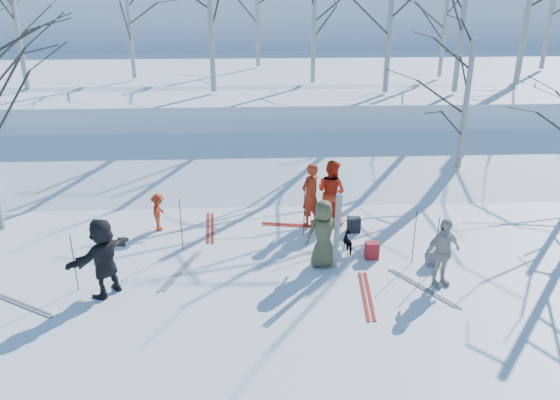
{
  "coord_description": "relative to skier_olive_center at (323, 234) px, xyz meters",
  "views": [
    {
      "loc": [
        -0.57,
        -10.59,
        6.3
      ],
      "look_at": [
        0.0,
        1.5,
        1.3
      ],
      "focal_mm": 35.0,
      "sensor_mm": 36.0,
      "label": 1
    }
  ],
  "objects": [
    {
      "name": "skier_redor_behind",
      "position": [
        0.5,
        2.4,
        0.08
      ],
      "size": [
        1.09,
        1.08,
        1.78
      ],
      "primitive_type": "imported",
      "rotation": [
        0.0,
        0.0,
        2.39
      ],
      "color": "red",
      "rests_on": "ground"
    },
    {
      "name": "snow_plateau",
      "position": [
        -0.95,
        16.4,
        0.19
      ],
      "size": [
        70.0,
        18.0,
        2.2
      ],
      "primitive_type": "cube",
      "color": "white",
      "rests_on": "ground"
    },
    {
      "name": "backpack_dark",
      "position": [
        1.04,
        1.76,
        -0.61
      ],
      "size": [
        0.34,
        0.24,
        0.4
      ],
      "primitive_type": "cube",
      "color": "black",
      "rests_on": "ground"
    },
    {
      "name": "backpack_red",
      "position": [
        1.22,
        0.27,
        -0.6
      ],
      "size": [
        0.32,
        0.22,
        0.42
      ],
      "primitive_type": "cube",
      "color": "#A31920",
      "rests_on": "ground"
    },
    {
      "name": "birch_plateau_k",
      "position": [
        3.44,
        9.32,
        4.33
      ],
      "size": [
        4.72,
        4.72,
        5.88
      ],
      "primitive_type": null,
      "color": "silver",
      "rests_on": "snow_plateau"
    },
    {
      "name": "upright_ski_right",
      "position": [
        0.31,
        -0.21,
        0.14
      ],
      "size": [
        0.1,
        0.23,
        1.89
      ],
      "primitive_type": "cube",
      "rotation": [
        0.1,
        0.0,
        0.12
      ],
      "color": "silver",
      "rests_on": "ground"
    },
    {
      "name": "ground",
      "position": [
        -0.95,
        -0.6,
        -0.81
      ],
      "size": [
        120.0,
        120.0,
        0.0
      ],
      "primitive_type": "plane",
      "color": "white",
      "rests_on": "ground"
    },
    {
      "name": "dog",
      "position": [
        0.74,
        0.65,
        -0.57
      ],
      "size": [
        0.37,
        0.61,
        0.48
      ],
      "primitive_type": "imported",
      "rotation": [
        0.0,
        0.0,
        3.35
      ],
      "color": "black",
      "rests_on": "ground"
    },
    {
      "name": "birch_plateau_h",
      "position": [
        -1.31,
        15.99,
        4.23
      ],
      "size": [
        4.57,
        4.57,
        5.68
      ],
      "primitive_type": null,
      "color": "silver",
      "rests_on": "snow_plateau"
    },
    {
      "name": "skier_red_north",
      "position": [
        -0.08,
        2.28,
        0.06
      ],
      "size": [
        0.75,
        0.74,
        1.74
      ],
      "primitive_type": "imported",
      "rotation": [
        0.0,
        0.0,
        3.89
      ],
      "color": "#B02A10",
      "rests_on": "ground"
    },
    {
      "name": "ski_pole_c",
      "position": [
        -3.37,
        0.98,
        -0.14
      ],
      "size": [
        0.02,
        0.02,
        1.34
      ],
      "primitive_type": "cylinder",
      "color": "black",
      "rests_on": "ground"
    },
    {
      "name": "ski_pair_c",
      "position": [
        -3.28,
        -0.12,
        -0.8
      ],
      "size": [
        1.42,
        2.03,
        0.02
      ],
      "primitive_type": null,
      "rotation": [
        0.0,
        0.0,
        -0.35
      ],
      "color": "silver",
      "rests_on": "ground"
    },
    {
      "name": "skier_olive_center",
      "position": [
        0.0,
        0.0,
        0.0
      ],
      "size": [
        0.87,
        0.64,
        1.62
      ],
      "primitive_type": "imported",
      "rotation": [
        0.0,
        0.0,
        3.31
      ],
      "color": "#484A2C",
      "rests_on": "ground"
    },
    {
      "name": "birch_plateau_f",
      "position": [
        0.89,
        11.41,
        3.92
      ],
      "size": [
        4.14,
        4.14,
        5.06
      ],
      "primitive_type": null,
      "color": "silver",
      "rests_on": "snow_plateau"
    },
    {
      "name": "ski_pair_a",
      "position": [
        2.07,
        -1.13,
        -0.8
      ],
      "size": [
        1.91,
        2.08,
        0.02
      ],
      "primitive_type": null,
      "rotation": [
        0.0,
        0.0,
        0.56
      ],
      "color": "silver",
      "rests_on": "ground"
    },
    {
      "name": "ski_pole_a",
      "position": [
        -0.29,
        1.65,
        -0.14
      ],
      "size": [
        0.02,
        0.02,
        1.34
      ],
      "primitive_type": "cylinder",
      "color": "black",
      "rests_on": "ground"
    },
    {
      "name": "ski_pair_e",
      "position": [
        -0.44,
        2.19,
        -0.8
      ],
      "size": [
        0.86,
        1.97,
        0.02
      ],
      "primitive_type": null,
      "rotation": [
        0.0,
        0.0,
        1.39
      ],
      "color": "#A52117",
      "rests_on": "ground"
    },
    {
      "name": "backpack_grey",
      "position": [
        2.58,
        -0.13,
        -0.62
      ],
      "size": [
        0.3,
        0.2,
        0.38
      ],
      "primitive_type": "cube",
      "color": "slate",
      "rests_on": "ground"
    },
    {
      "name": "ski_pole_e",
      "position": [
        2.54,
        -0.36,
        -0.14
      ],
      "size": [
        0.02,
        0.02,
        1.34
      ],
      "primitive_type": "cylinder",
      "color": "black",
      "rests_on": "ground"
    },
    {
      "name": "birch_edge_e",
      "position": [
        5.03,
        5.28,
        1.47
      ],
      "size": [
        3.79,
        3.79,
        4.56
      ],
      "primitive_type": null,
      "color": "silver",
      "rests_on": "ground"
    },
    {
      "name": "birch_plateau_i",
      "position": [
        -10.4,
        10.64,
        4.17
      ],
      "size": [
        4.49,
        4.49,
        5.56
      ],
      "primitive_type": null,
      "color": "silver",
      "rests_on": "snow_plateau"
    },
    {
      "name": "upright_ski_left",
      "position": [
        0.25,
        -0.2,
        0.14
      ],
      "size": [
        0.07,
        0.15,
        1.9
      ],
      "primitive_type": "cube",
      "rotation": [
        0.07,
        0.0,
        0.0
      ],
      "color": "silver",
      "rests_on": "ground"
    },
    {
      "name": "birch_plateau_c",
      "position": [
        6.07,
        9.21,
        4.54
      ],
      "size": [
        5.01,
        5.01,
        6.3
      ],
      "primitive_type": null,
      "color": "silver",
      "rests_on": "snow_plateau"
    },
    {
      "name": "birch_plateau_e",
      "position": [
        6.53,
        12.44,
        3.54
      ],
      "size": [
        3.61,
        3.61,
        4.3
      ],
      "primitive_type": null,
      "color": "silver",
      "rests_on": "snow_plateau"
    },
    {
      "name": "ski_pole_b",
      "position": [
        2.13,
        0.01,
        -0.14
      ],
      "size": [
        0.02,
        0.02,
        1.34
      ],
      "primitive_type": "cylinder",
      "color": "black",
      "rests_on": "ground"
    },
    {
      "name": "ski_pole_d",
      "position": [
        0.04,
        2.06,
        -0.14
      ],
      "size": [
        0.02,
        0.02,
        1.34
      ],
      "primitive_type": "cylinder",
      "color": "black",
      "rests_on": "ground"
    },
    {
      "name": "snow_ramp",
      "position": [
        -0.95,
        6.4,
        -0.66
      ],
      "size": [
        70.0,
        9.49,
        4.12
      ],
      "primitive_type": "cube",
      "rotation": [
        0.3,
        0.0,
        0.0
      ],
      "color": "white",
      "rests_on": "ground"
    },
    {
      "name": "birch_plateau_j",
      "position": [
        -6.66,
        12.76,
        3.6
      ],
      "size": [
        3.7,
        3.7,
        4.43
      ],
      "primitive_type": null,
      "color": "silver",
      "rests_on": "snow_plateau"
    },
    {
      "name": "ski_pair_d",
      "position": [
        -6.45,
        -1.34,
        -0.8
      ],
      "size": [
        1.88,
        2.08,
        0.02
      ],
      "primitive_type": null,
      "rotation": [
        0.0,
        0.0,
        1.03
      ],
      "color": "silver",
      "rests_on": "ground"
    },
    {
      "name": "ski_pole_f",
      "position": [
        -5.4,
        -0.83,
        -0.14
      ],
      "size": [
        0.02,
        0.02,
        1.34
      ],
      "primitive_type": "cylinder",
      "color": "black",
      "rests_on": "ground"
    },
    {
      "name": "ski_pair_b",
      "position": [
        0.78,
        -1.37,
        -0.8
      ],
      "size": [
        0.53,
        1.93,
        0.02
      ],
      "primitive_type": null,
      "rotation": [
        0.0,
        0.0,
        -0.09
      ],
      "color": "#A52117",
      "rests_on": "ground"
    },
    {
      "name": "ski_pair_f",
      "position": [
        -2.78,
        2.17,
        -0.8
      ],
      "size": [
        0.46,
        1.93,
        0.02
      ],
      "primitive_type": null,
      "rotation": [
        0.0,
        0.0,
        0.07
      ],
      "color": "#A52117",
      "rests_on": "ground"
    },
    {
      "name": "skier_grey_west",
      "position": [
        -4.72,
        -1.01,
        0.06
      ],
      "size": [
        1.35,
        1.61,
        1.74
      ],
      "primitive_type": "imported",
      "rotation": [
        0.0,
        0.0,
        4.09
      ],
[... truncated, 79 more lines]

